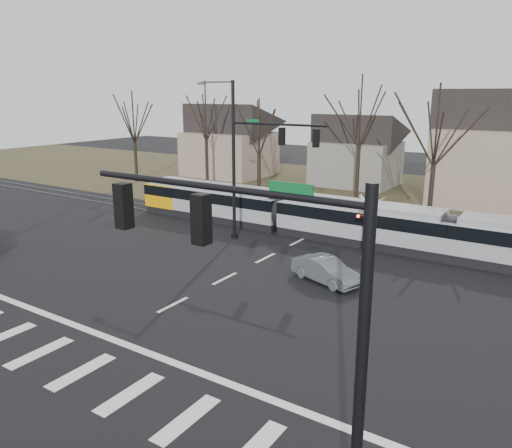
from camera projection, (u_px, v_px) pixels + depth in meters
The scene contains 15 objects.
ground at pixel (141, 321), 21.24m from camera, with size 140.00×140.00×0.00m, color black.
grass_verge at pixel (388, 196), 47.18m from camera, with size 140.00×28.00×0.01m, color #38331E.
crosswalk at pixel (60, 362), 18.00m from camera, with size 27.00×2.60×0.01m.
stop_line at pixel (108, 338), 19.78m from camera, with size 28.00×0.35×0.01m, color silver.
lane_dashes at pixel (312, 235), 34.21m from camera, with size 0.18×30.00×0.01m.
rail_pair at pixel (310, 235), 34.04m from camera, with size 90.00×1.52×0.06m.
tram at pixel (359, 221), 32.09m from camera, with size 35.48×2.63×2.69m.
sedan at pixel (326, 270), 25.50m from camera, with size 4.11×2.52×1.28m, color #565A5E.
signal_pole_near_right at pixel (271, 317), 9.73m from camera, with size 6.72×0.44×8.00m.
signal_pole_far at pixel (254, 154), 31.20m from camera, with size 9.28×0.44×10.20m.
rail_crossing_signal at pixel (365, 229), 28.50m from camera, with size 1.08×0.36×4.00m.
tree_row at pixel (392, 150), 40.00m from camera, with size 59.20×7.20×10.00m.
house_a at pixel (229, 137), 58.23m from camera, with size 9.72×8.64×8.60m.
house_b at pixel (357, 147), 52.06m from camera, with size 8.64×7.56×7.65m.
house_c at pixel (501, 145), 41.92m from camera, with size 10.80×8.64×10.10m.
Camera 1 is at (14.75, -13.67, 9.39)m, focal length 35.00 mm.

